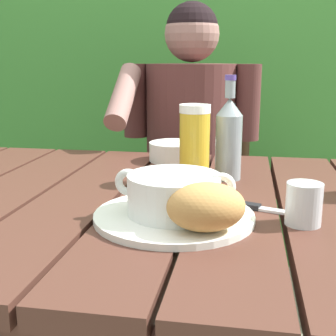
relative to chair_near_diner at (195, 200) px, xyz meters
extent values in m
cube|color=#49291F|center=(-0.31, -0.89, 0.27)|extent=(0.16, 0.90, 0.04)
cube|color=#49291F|center=(-0.15, -0.89, 0.27)|extent=(0.16, 0.90, 0.04)
cube|color=#49291F|center=(0.02, -0.89, 0.27)|extent=(0.16, 0.90, 0.04)
cube|color=#49291F|center=(0.19, -0.89, 0.27)|extent=(0.16, 0.90, 0.04)
cube|color=#49291F|center=(0.35, -0.89, 0.27)|extent=(0.16, 0.90, 0.04)
cube|color=#49291F|center=(0.02, -0.47, 0.21)|extent=(1.44, 0.03, 0.08)
cube|color=#3D8233|center=(0.02, 0.76, 0.41)|extent=(4.20, 0.60, 1.78)
cylinder|color=#4C3823|center=(-0.55, 0.91, 0.17)|extent=(0.10, 0.10, 1.31)
cylinder|color=#3F2E1C|center=(0.20, -0.28, -0.25)|extent=(0.04, 0.04, 0.46)
cylinder|color=#3F2E1C|center=(-0.20, -0.28, -0.25)|extent=(0.04, 0.04, 0.46)
cylinder|color=#3F2E1C|center=(0.20, 0.16, -0.25)|extent=(0.04, 0.04, 0.46)
cylinder|color=#3F2E1C|center=(-0.20, 0.16, -0.25)|extent=(0.04, 0.04, 0.46)
cube|color=#3F2E1C|center=(0.00, -0.06, -0.01)|extent=(0.43, 0.47, 0.02)
cylinder|color=#3F2E1C|center=(0.20, 0.16, 0.24)|extent=(0.04, 0.04, 0.53)
cylinder|color=#3F2E1C|center=(-0.20, 0.16, 0.24)|extent=(0.04, 0.04, 0.53)
cube|color=#3F2E1C|center=(0.00, 0.16, 0.16)|extent=(0.39, 0.02, 0.04)
cube|color=#3F2E1C|center=(0.00, 0.16, 0.29)|extent=(0.39, 0.02, 0.04)
cube|color=#3F2E1C|center=(0.00, 0.16, 0.42)|extent=(0.39, 0.02, 0.04)
cylinder|color=#522A28|center=(0.08, -0.36, -0.26)|extent=(0.11, 0.11, 0.45)
cylinder|color=#522A28|center=(0.08, -0.26, 0.03)|extent=(0.13, 0.40, 0.13)
cylinder|color=#522A28|center=(-0.09, -0.36, -0.26)|extent=(0.11, 0.11, 0.45)
cylinder|color=#522A28|center=(-0.09, -0.26, 0.03)|extent=(0.13, 0.40, 0.13)
cylinder|color=#522A28|center=(0.00, -0.16, 0.29)|extent=(0.32, 0.32, 0.52)
sphere|color=#90665E|center=(0.00, -0.16, 0.65)|extent=(0.19, 0.19, 0.19)
sphere|color=black|center=(0.00, -0.16, 0.67)|extent=(0.18, 0.18, 0.18)
cylinder|color=#522A28|center=(0.20, -0.18, 0.42)|extent=(0.08, 0.08, 0.26)
cylinder|color=#522A28|center=(-0.20, -0.18, 0.42)|extent=(0.08, 0.08, 0.26)
cylinder|color=#90665E|center=(-0.20, -0.34, 0.45)|extent=(0.07, 0.25, 0.21)
cylinder|color=white|center=(0.08, -1.02, 0.29)|extent=(0.29, 0.29, 0.01)
cylinder|color=white|center=(0.08, -1.02, 0.33)|extent=(0.17, 0.17, 0.07)
cylinder|color=#9E441C|center=(0.08, -1.02, 0.35)|extent=(0.15, 0.15, 0.01)
torus|color=white|center=(-0.01, -1.02, 0.35)|extent=(0.05, 0.01, 0.05)
torus|color=white|center=(0.16, -1.02, 0.35)|extent=(0.05, 0.01, 0.05)
ellipsoid|color=#C28A49|center=(0.14, -1.09, 0.34)|extent=(0.15, 0.13, 0.08)
cylinder|color=gold|center=(0.08, -0.76, 0.37)|extent=(0.07, 0.07, 0.16)
cylinder|color=white|center=(0.08, -0.76, 0.46)|extent=(0.07, 0.07, 0.02)
cylinder|color=gray|center=(0.16, -0.72, 0.36)|extent=(0.06, 0.06, 0.15)
cone|color=gray|center=(0.16, -0.72, 0.46)|extent=(0.06, 0.06, 0.04)
cylinder|color=gray|center=(0.16, -0.72, 0.50)|extent=(0.02, 0.02, 0.04)
cylinder|color=#553E94|center=(0.16, -0.72, 0.53)|extent=(0.03, 0.03, 0.01)
cylinder|color=silver|center=(0.30, -1.01, 0.32)|extent=(0.06, 0.06, 0.07)
cube|color=silver|center=(0.26, -0.95, 0.29)|extent=(0.12, 0.06, 0.00)
cube|color=black|center=(0.20, -0.93, 0.29)|extent=(0.07, 0.04, 0.01)
cylinder|color=white|center=(0.00, -0.54, 0.31)|extent=(0.14, 0.14, 0.05)
camera|label=1|loc=(0.20, -1.78, 0.57)|focal=48.68mm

